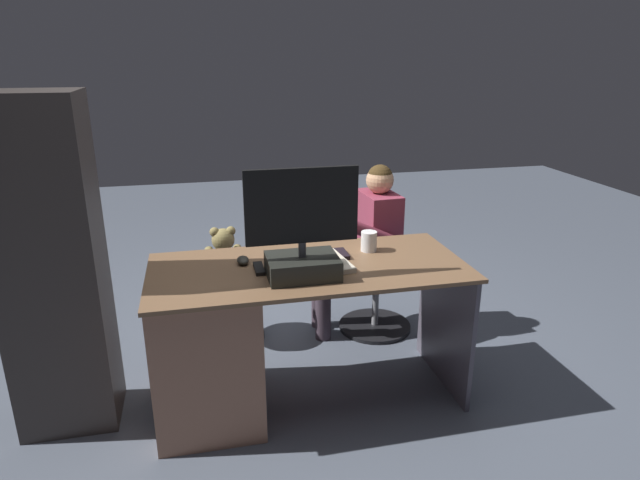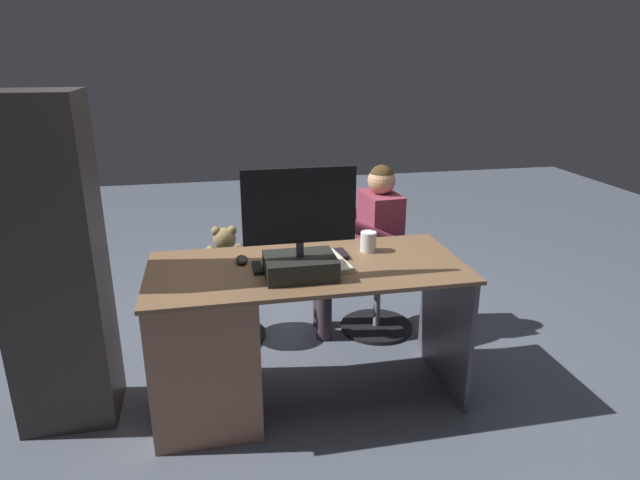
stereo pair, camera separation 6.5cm
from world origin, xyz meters
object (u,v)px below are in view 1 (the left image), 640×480
Objects in this scene: keyboard at (307,256)px; monitor at (302,244)px; teddy_bear at (224,254)px; cup at (369,241)px; desk at (226,339)px; computer_mouse at (243,260)px; office_chair_teddy at (227,302)px; visitor_chair at (376,295)px; person at (365,238)px; tv_remote at (259,269)px.

monitor is at bearing 73.03° from keyboard.
cup is at bearing 141.21° from teddy_bear.
keyboard is at bearing -166.62° from desk.
cup is (-0.34, -0.04, 0.04)m from keyboard.
computer_mouse is at bearing 96.05° from teddy_bear.
office_chair_teddy is 0.96m from visitor_chair.
desk is 0.40m from computer_mouse.
teddy_bear is 1.02m from visitor_chair.
monitor is 5.42× the size of computer_mouse.
person is at bearing -4.02° from visitor_chair.
monitor is 0.27m from tv_remote.
desk is at bearing 86.57° from office_chair_teddy.
cup reaches higher than office_chair_teddy.
tv_remote is 0.89m from office_chair_teddy.
visitor_chair is at bearing -148.27° from computer_mouse.
teddy_bear is (0.39, -0.63, -0.18)m from keyboard.
desk is 0.76m from teddy_bear.
monitor is 1.14× the size of office_chair_teddy.
computer_mouse reaches higher than visitor_chair.
monitor reaches higher than tv_remote.
office_chair_teddy is at bearing -93.43° from desk.
monitor reaches higher than person.
office_chair_teddy is (-0.04, -0.72, -0.14)m from desk.
cup is 0.97m from teddy_bear.
computer_mouse reaches higher than teddy_bear.
teddy_bear reaches higher than desk.
office_chair_teddy is 0.42× the size of person.
keyboard is at bearing 6.66° from cup.
person is at bearing -137.94° from tv_remote.
tv_remote reaches higher than teddy_bear.
teddy_bear is (-0.04, -0.73, 0.18)m from desk.
office_chair_teddy is 0.96m from person.
keyboard reaches higher than visitor_chair.
keyboard reaches higher than office_chair_teddy.
cup is at bearing 74.64° from person.
cup is at bearing -173.34° from keyboard.
cup reaches higher than keyboard.
computer_mouse is at bearing -137.29° from desk.
visitor_chair is (-0.89, -0.55, -0.53)m from computer_mouse.
tv_remote is 0.33× the size of office_chair_teddy.
computer_mouse is 0.09× the size of person.
desk is 0.64m from monitor.
cup is 0.79m from visitor_chair.
monitor reaches higher than keyboard.
desk reaches higher than visitor_chair.
keyboard is at bearing 121.97° from teddy_bear.
tv_remote is 0.14× the size of person.
keyboard is 0.88× the size of visitor_chair.
tv_remote is at bearing 13.74° from cup.
monitor is 0.28m from keyboard.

